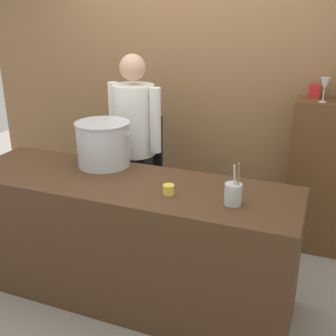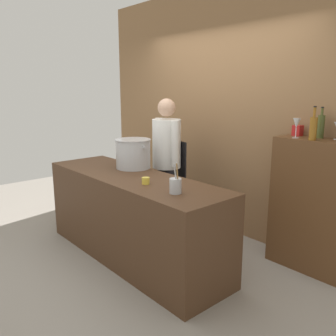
# 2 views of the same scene
# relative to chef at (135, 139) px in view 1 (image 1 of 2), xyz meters

# --- Properties ---
(ground_plane) EXTENTS (8.00, 8.00, 0.00)m
(ground_plane) POSITION_rel_chef_xyz_m (0.26, -0.71, -0.96)
(ground_plane) COLOR gray
(brick_back_panel) EXTENTS (4.40, 0.10, 3.00)m
(brick_back_panel) POSITION_rel_chef_xyz_m (0.26, 0.69, 0.54)
(brick_back_panel) COLOR olive
(brick_back_panel) RESTS_ON ground_plane
(prep_counter) EXTENTS (2.33, 0.70, 0.90)m
(prep_counter) POSITION_rel_chef_xyz_m (0.26, -0.71, -0.51)
(prep_counter) COLOR #472D1C
(prep_counter) RESTS_ON ground_plane
(bar_cabinet) EXTENTS (0.76, 0.32, 1.31)m
(bar_cabinet) POSITION_rel_chef_xyz_m (1.60, 0.48, -0.31)
(bar_cabinet) COLOR brown
(bar_cabinet) RESTS_ON ground_plane
(chef) EXTENTS (0.52, 0.39, 1.66)m
(chef) POSITION_rel_chef_xyz_m (0.00, 0.00, 0.00)
(chef) COLOR black
(chef) RESTS_ON ground_plane
(stockpot_large) EXTENTS (0.45, 0.40, 0.33)m
(stockpot_large) POSITION_rel_chef_xyz_m (-0.02, -0.48, 0.10)
(stockpot_large) COLOR #B7BABF
(stockpot_large) RESTS_ON prep_counter
(utensil_crock) EXTENTS (0.10, 0.10, 0.27)m
(utensil_crock) POSITION_rel_chef_xyz_m (1.02, -0.79, 0.00)
(utensil_crock) COLOR #B7BABF
(utensil_crock) RESTS_ON prep_counter
(butter_jar) EXTENTS (0.07, 0.07, 0.06)m
(butter_jar) POSITION_rel_chef_xyz_m (0.62, -0.80, -0.03)
(butter_jar) COLOR yellow
(butter_jar) RESTS_ON prep_counter
(wine_glass_wide) EXTENTS (0.07, 0.07, 0.19)m
(wine_glass_wide) POSITION_rel_chef_xyz_m (1.42, 0.40, 0.48)
(wine_glass_wide) COLOR silver
(wine_glass_wide) RESTS_ON bar_cabinet
(spice_tin_red) EXTENTS (0.08, 0.08, 0.11)m
(spice_tin_red) POSITION_rel_chef_xyz_m (1.35, 0.56, 0.40)
(spice_tin_red) COLOR red
(spice_tin_red) RESTS_ON bar_cabinet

